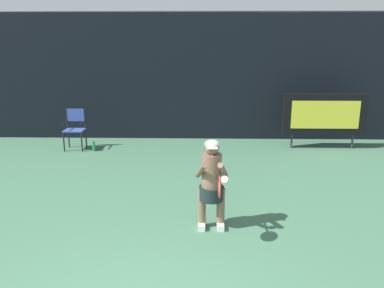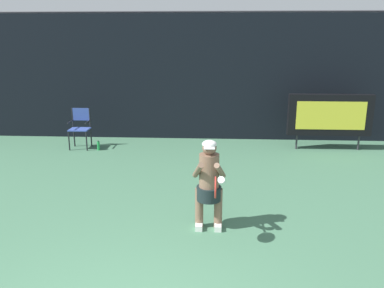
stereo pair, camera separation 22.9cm
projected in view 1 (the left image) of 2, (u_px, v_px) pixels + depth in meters
The scene contains 6 objects.
backdrop_screen at pixel (179, 78), 11.44m from camera, with size 18.00×0.12×3.66m.
scoreboard at pixel (324, 114), 10.57m from camera, with size 2.20×0.21×1.50m.
umpire_chair at pixel (75, 127), 10.60m from camera, with size 0.52×0.44×1.08m.
water_bottle at pixel (94, 147), 10.51m from camera, with size 0.07×0.07×0.27m.
tennis_player at pixel (212, 182), 6.12m from camera, with size 0.53×0.60×1.44m.
tennis_racket at pixel (220, 187), 5.56m from camera, with size 0.03×0.60×0.31m.
Camera 1 is at (0.66, -3.04, 2.94)m, focal length 36.89 mm.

